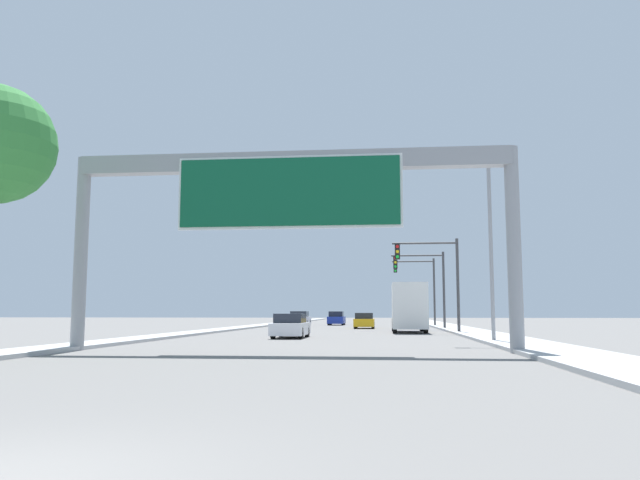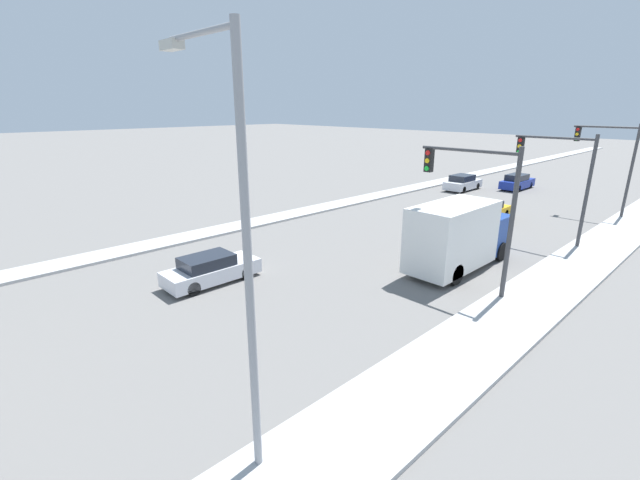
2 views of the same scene
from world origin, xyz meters
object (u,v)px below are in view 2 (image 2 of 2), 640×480
(car_near_left, at_px, (211,269))
(traffic_light_near_intersection, at_px, (481,195))
(car_near_center, at_px, (463,183))
(car_mid_left, at_px, (487,211))
(street_lamp_right, at_px, (237,235))
(car_far_center, at_px, (517,182))
(truck_box_primary, at_px, (459,236))
(traffic_light_mid_block, at_px, (564,171))
(traffic_light_far_intersection, at_px, (613,155))

(car_near_left, height_order, traffic_light_near_intersection, traffic_light_near_intersection)
(car_near_left, relative_size, car_near_center, 1.02)
(car_mid_left, distance_m, street_lamp_right, 26.64)
(car_far_center, relative_size, car_near_center, 1.04)
(car_near_center, distance_m, truck_box_primary, 22.49)
(traffic_light_near_intersection, xyz_separation_m, traffic_light_mid_block, (0.02, 10.00, 0.03))
(car_mid_left, distance_m, traffic_light_near_intersection, 14.14)
(car_far_center, height_order, truck_box_primary, truck_box_primary)
(car_mid_left, xyz_separation_m, truck_box_primary, (3.50, -10.58, 1.09))
(truck_box_primary, relative_size, traffic_light_near_intersection, 1.10)
(car_mid_left, height_order, traffic_light_mid_block, traffic_light_mid_block)
(car_far_center, relative_size, traffic_light_far_intersection, 0.67)
(car_mid_left, xyz_separation_m, traffic_light_mid_block, (5.38, -2.56, 3.72))
(car_near_left, relative_size, truck_box_primary, 0.63)
(truck_box_primary, xyz_separation_m, traffic_light_mid_block, (1.88, 8.02, 2.63))
(traffic_light_near_intersection, relative_size, traffic_light_mid_block, 0.99)
(street_lamp_right, bearing_deg, traffic_light_far_intersection, 91.83)
(car_far_center, distance_m, car_near_left, 34.25)
(car_near_center, xyz_separation_m, truck_box_primary, (10.50, -19.86, 1.02))
(car_near_left, bearing_deg, street_lamp_right, -25.53)
(traffic_light_far_intersection, bearing_deg, car_mid_left, -126.39)
(car_near_center, height_order, truck_box_primary, truck_box_primary)
(truck_box_primary, distance_m, traffic_light_far_intersection, 18.35)
(traffic_light_far_intersection, distance_m, street_lamp_right, 32.84)
(car_far_center, xyz_separation_m, traffic_light_mid_block, (8.88, -16.24, 3.66))
(traffic_light_near_intersection, height_order, street_lamp_right, street_lamp_right)
(truck_box_primary, distance_m, street_lamp_right, 15.56)
(car_near_left, distance_m, traffic_light_near_intersection, 12.51)
(car_far_center, xyz_separation_m, car_near_left, (0.00, -34.25, -0.06))
(traffic_light_far_intersection, xyz_separation_m, street_lamp_right, (1.05, -32.81, 0.97))
(car_far_center, relative_size, traffic_light_mid_block, 0.70)
(traffic_light_mid_block, bearing_deg, street_lamp_right, -87.12)
(car_far_center, xyz_separation_m, car_mid_left, (3.50, -13.68, -0.06))
(car_far_center, height_order, traffic_light_far_intersection, traffic_light_far_intersection)
(car_near_center, relative_size, street_lamp_right, 0.47)
(car_mid_left, distance_m, traffic_light_far_intersection, 10.02)
(car_mid_left, bearing_deg, truck_box_primary, -71.70)
(car_mid_left, height_order, traffic_light_far_intersection, traffic_light_far_intersection)
(car_near_center, distance_m, traffic_light_near_intersection, 25.36)
(car_near_left, bearing_deg, traffic_light_near_intersection, 42.14)
(car_near_left, bearing_deg, traffic_light_mid_block, 63.76)
(truck_box_primary, xyz_separation_m, traffic_light_far_intersection, (1.98, 18.02, 2.79))
(truck_box_primary, height_order, traffic_light_far_intersection, traffic_light_far_intersection)
(car_far_center, distance_m, street_lamp_right, 40.60)
(car_near_center, bearing_deg, truck_box_primary, -62.14)
(car_far_center, bearing_deg, street_lamp_right, -75.59)
(car_near_left, xyz_separation_m, car_mid_left, (3.50, 20.58, 0.00))
(car_mid_left, height_order, traffic_light_near_intersection, traffic_light_near_intersection)
(car_far_center, height_order, street_lamp_right, street_lamp_right)
(car_near_center, xyz_separation_m, traffic_light_far_intersection, (12.48, -1.84, 3.82))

